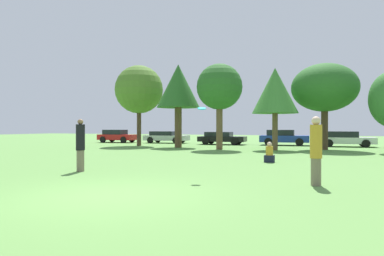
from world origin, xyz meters
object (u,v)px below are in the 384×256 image
(tree_3, at_px, (275,91))
(parked_car_white, at_px, (345,139))
(parked_car_silver, at_px, (166,137))
(bystander_sitting, at_px, (269,154))
(tree_1, at_px, (178,87))
(tree_2, at_px, (219,88))
(frisbee, at_px, (202,108))
(parked_car_red, at_px, (117,136))
(tree_0, at_px, (139,90))
(person_catcher, at_px, (316,150))
(parked_car_black, at_px, (221,138))
(parked_car_blue, at_px, (283,137))
(person_thrower, at_px, (80,145))
(tree_4, at_px, (325,88))

(tree_3, height_order, parked_car_white, tree_3)
(parked_car_silver, xyz_separation_m, parked_car_white, (16.43, -0.36, 0.02))
(bystander_sitting, xyz_separation_m, tree_1, (-8.39, 8.74, 4.40))
(tree_2, height_order, parked_car_white, tree_2)
(frisbee, bearing_deg, parked_car_red, 129.87)
(tree_0, bearing_deg, person_catcher, -46.54)
(parked_car_silver, xyz_separation_m, parked_car_black, (6.05, -0.76, -0.00))
(parked_car_blue, bearing_deg, parked_car_white, -6.59)
(tree_3, xyz_separation_m, parked_car_red, (-16.91, 5.94, -3.41))
(person_thrower, distance_m, tree_0, 17.21)
(tree_0, relative_size, tree_2, 1.12)
(bystander_sitting, bearing_deg, parked_car_silver, 129.91)
(tree_0, height_order, tree_3, tree_0)
(person_thrower, bearing_deg, bystander_sitting, 44.26)
(tree_2, bearing_deg, parked_car_white, 38.39)
(parked_car_red, height_order, parked_car_black, parked_car_red)
(person_catcher, bearing_deg, parked_car_black, -66.65)
(bystander_sitting, bearing_deg, tree_0, 142.19)
(parked_car_red, relative_size, parked_car_black, 0.91)
(parked_car_white, bearing_deg, tree_3, -128.64)
(person_catcher, height_order, tree_3, tree_3)
(tree_1, distance_m, parked_car_red, 11.55)
(tree_1, distance_m, tree_4, 10.83)
(parked_car_red, relative_size, parked_car_blue, 0.94)
(person_thrower, relative_size, parked_car_blue, 0.45)
(bystander_sitting, height_order, tree_0, tree_0)
(tree_3, bearing_deg, parked_car_blue, 91.48)
(person_catcher, relative_size, tree_2, 0.31)
(person_thrower, distance_m, parked_car_black, 19.94)
(frisbee, relative_size, parked_car_white, 0.06)
(person_catcher, xyz_separation_m, parked_car_silver, (-14.63, 20.69, -0.34))
(parked_car_red, xyz_separation_m, parked_car_white, (21.66, 0.48, -0.04))
(tree_0, height_order, parked_car_black, tree_0)
(tree_4, height_order, parked_car_blue, tree_4)
(tree_2, xyz_separation_m, tree_3, (3.88, 0.42, -0.36))
(person_catcher, relative_size, tree_1, 0.29)
(tree_2, distance_m, parked_car_blue, 8.93)
(tree_1, relative_size, tree_2, 1.06)
(tree_3, xyz_separation_m, parked_car_silver, (-11.69, 6.77, -3.47))
(tree_3, bearing_deg, bystander_sitting, -84.14)
(frisbee, distance_m, tree_1, 16.24)
(tree_3, bearing_deg, person_catcher, -78.04)
(tree_4, xyz_separation_m, parked_car_black, (-8.83, 4.14, -3.75))
(person_thrower, distance_m, tree_3, 15.13)
(person_thrower, relative_size, tree_2, 0.31)
(tree_0, xyz_separation_m, parked_car_black, (6.02, 4.51, -4.19))
(parked_car_red, bearing_deg, tree_3, -21.51)
(parked_car_silver, bearing_deg, parked_car_blue, -2.05)
(tree_1, bearing_deg, parked_car_blue, 40.33)
(parked_car_blue, xyz_separation_m, parked_car_white, (4.92, -0.38, -0.06))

